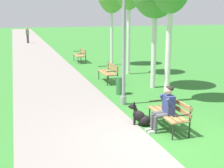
% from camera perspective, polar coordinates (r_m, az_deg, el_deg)
% --- Properties ---
extents(ground_plane, '(120.00, 120.00, 0.00)m').
position_cam_1_polar(ground_plane, '(7.75, 9.68, -10.75)').
color(ground_plane, '#33752D').
extents(paved_path, '(3.35, 60.00, 0.04)m').
position_cam_1_polar(paved_path, '(30.43, -15.18, 7.09)').
color(paved_path, gray).
rests_on(paved_path, ground).
extents(park_bench_near, '(0.55, 1.50, 0.85)m').
position_cam_1_polar(park_bench_near, '(8.41, 11.02, -5.09)').
color(park_bench_near, olive).
rests_on(park_bench_near, ground).
extents(park_bench_mid, '(0.55, 1.50, 0.85)m').
position_cam_1_polar(park_bench_mid, '(13.85, -0.58, 2.47)').
color(park_bench_mid, olive).
rests_on(park_bench_mid, ground).
extents(park_bench_far, '(0.55, 1.50, 0.85)m').
position_cam_1_polar(park_bench_far, '(19.56, -6.01, 5.63)').
color(park_bench_far, olive).
rests_on(park_bench_far, ground).
extents(person_seated_on_near_bench, '(0.74, 0.49, 1.25)m').
position_cam_1_polar(person_seated_on_near_bench, '(8.21, 10.00, -4.26)').
color(person_seated_on_near_bench, '#4C4C51').
rests_on(person_seated_on_near_bench, ground).
extents(dog_black, '(0.77, 0.48, 0.71)m').
position_cam_1_polar(dog_black, '(8.61, 5.47, -6.24)').
color(dog_black, black).
rests_on(dog_black, ground).
extents(lamp_post_near, '(0.24, 0.24, 4.28)m').
position_cam_1_polar(lamp_post_near, '(10.16, 2.28, 8.15)').
color(lamp_post_near, gray).
rests_on(lamp_post_near, ground).
extents(litter_bin, '(0.36, 0.36, 0.70)m').
position_cam_1_polar(litter_bin, '(11.80, 1.66, -0.29)').
color(litter_bin, '#2D6638').
rests_on(litter_bin, ground).
extents(pedestrian_distant, '(0.32, 0.22, 1.65)m').
position_cam_1_polar(pedestrian_distant, '(32.41, -15.71, 8.88)').
color(pedestrian_distant, '#383842').
rests_on(pedestrian_distant, ground).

